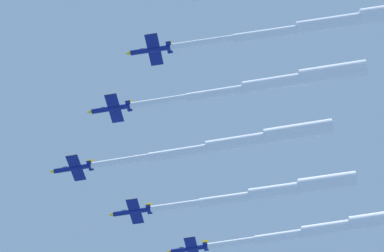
{
  "coord_description": "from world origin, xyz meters",
  "views": [
    {
      "loc": [
        -67.19,
        36.15,
        21.49
      ],
      "look_at": [
        0.0,
        0.0,
        192.86
      ],
      "focal_mm": 80.07,
      "sensor_mm": 36.0,
      "label": 1
    }
  ],
  "objects_px": {
    "jet_port_inner": "(276,82)",
    "jet_starboard_mid": "(329,228)",
    "jet_starboard_inner": "(277,191)",
    "jet_lead": "(241,142)",
    "jet_port_mid": "(335,22)"
  },
  "relations": [
    {
      "from": "jet_port_inner",
      "to": "jet_starboard_mid",
      "type": "xyz_separation_m",
      "value": [
        24.87,
        -28.78,
        -1.54
      ]
    },
    {
      "from": "jet_port_inner",
      "to": "jet_starboard_inner",
      "type": "xyz_separation_m",
      "value": [
        21.79,
        -12.87,
        -2.36
      ]
    },
    {
      "from": "jet_lead",
      "to": "jet_starboard_inner",
      "type": "xyz_separation_m",
      "value": [
        6.28,
        -12.95,
        -1.23
      ]
    },
    {
      "from": "jet_lead",
      "to": "jet_starboard_inner",
      "type": "distance_m",
      "value": 14.45
    },
    {
      "from": "jet_lead",
      "to": "jet_port_mid",
      "type": "distance_m",
      "value": 33.49
    },
    {
      "from": "jet_port_mid",
      "to": "jet_starboard_mid",
      "type": "relative_size",
      "value": 1.17
    },
    {
      "from": "jet_port_inner",
      "to": "jet_starboard_inner",
      "type": "height_order",
      "value": "jet_port_inner"
    },
    {
      "from": "jet_lead",
      "to": "jet_port_mid",
      "type": "xyz_separation_m",
      "value": [
        -33.3,
        -3.54,
        -0.46
      ]
    },
    {
      "from": "jet_starboard_inner",
      "to": "jet_starboard_mid",
      "type": "distance_m",
      "value": 16.23
    },
    {
      "from": "jet_starboard_inner",
      "to": "jet_lead",
      "type": "bearing_deg",
      "value": 115.88
    },
    {
      "from": "jet_starboard_mid",
      "to": "jet_port_mid",
      "type": "bearing_deg",
      "value": 149.31
    },
    {
      "from": "jet_starboard_inner",
      "to": "jet_starboard_mid",
      "type": "height_order",
      "value": "jet_starboard_mid"
    },
    {
      "from": "jet_lead",
      "to": "jet_port_mid",
      "type": "bearing_deg",
      "value": -173.93
    },
    {
      "from": "jet_port_inner",
      "to": "jet_starboard_mid",
      "type": "distance_m",
      "value": 38.07
    },
    {
      "from": "jet_lead",
      "to": "jet_starboard_mid",
      "type": "bearing_deg",
      "value": -72.02
    }
  ]
}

